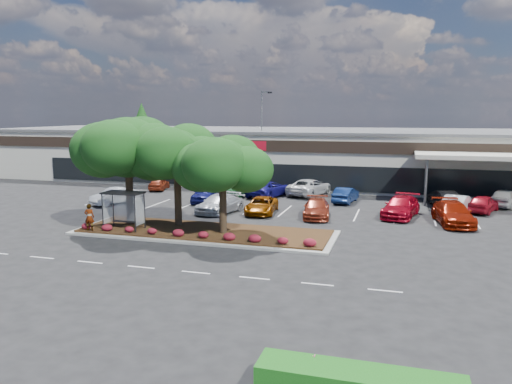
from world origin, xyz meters
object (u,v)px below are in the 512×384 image
(light_pole, at_px, (262,144))
(survey_stake, at_px, (313,365))
(car_0, at_px, (114,196))
(car_1, at_px, (206,193))

(light_pole, distance_m, survey_stake, 43.25)
(car_0, bearing_deg, car_1, 47.95)
(light_pole, relative_size, survey_stake, 11.48)
(car_0, xyz_separation_m, car_1, (7.65, 3.31, 0.11))
(light_pole, xyz_separation_m, car_1, (-2.02, -12.34, -3.94))
(light_pole, xyz_separation_m, car_0, (-9.67, -15.65, -4.05))
(light_pole, xyz_separation_m, survey_stake, (13.16, -40.98, -4.18))
(car_0, distance_m, car_1, 8.34)
(light_pole, distance_m, car_0, 18.84)
(car_1, bearing_deg, survey_stake, -70.20)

